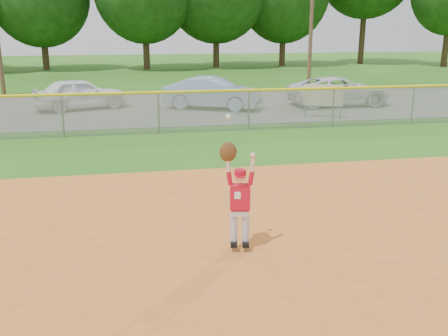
# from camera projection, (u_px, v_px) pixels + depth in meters

# --- Properties ---
(ground) EXTENTS (120.00, 120.00, 0.00)m
(ground) POSITION_uv_depth(u_px,v_px,m) (193.00, 252.00, 8.72)
(ground) COLOR #2A6316
(ground) RESTS_ON ground
(parking_strip) EXTENTS (44.00, 10.00, 0.03)m
(parking_strip) POSITION_uv_depth(u_px,v_px,m) (152.00, 107.00, 23.83)
(parking_strip) COLOR slate
(parking_strip) RESTS_ON ground
(car_white_a) EXTENTS (4.51, 3.03, 1.43)m
(car_white_a) POSITION_uv_depth(u_px,v_px,m) (80.00, 94.00, 23.07)
(car_white_a) COLOR white
(car_white_a) RESTS_ON parking_strip
(car_blue) EXTENTS (4.66, 3.29, 1.46)m
(car_blue) POSITION_uv_depth(u_px,v_px,m) (213.00, 93.00, 23.15)
(car_blue) COLOR #7B98B8
(car_blue) RESTS_ON parking_strip
(car_white_b) EXTENTS (4.95, 2.36, 1.36)m
(car_white_b) POSITION_uv_depth(u_px,v_px,m) (339.00, 91.00, 24.17)
(car_white_b) COLOR silver
(car_white_b) RESTS_ON parking_strip
(sponsor_sign) EXTENTS (1.51, 0.67, 1.44)m
(sponsor_sign) POSITION_uv_depth(u_px,v_px,m) (323.00, 96.00, 20.81)
(sponsor_sign) COLOR gray
(sponsor_sign) RESTS_ON ground
(outfield_fence) EXTENTS (40.06, 0.10, 1.55)m
(outfield_fence) POSITION_uv_depth(u_px,v_px,m) (159.00, 110.00, 17.93)
(outfield_fence) COLOR gray
(outfield_fence) RESTS_ON ground
(power_lines) EXTENTS (19.40, 0.24, 9.00)m
(power_lines) POSITION_uv_depth(u_px,v_px,m) (162.00, 9.00, 28.38)
(power_lines) COLOR #4C3823
(power_lines) RESTS_ON ground
(ballplayer) EXTENTS (0.61, 0.31, 2.31)m
(ballplayer) POSITION_uv_depth(u_px,v_px,m) (238.00, 195.00, 8.46)
(ballplayer) COLOR silver
(ballplayer) RESTS_ON ground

